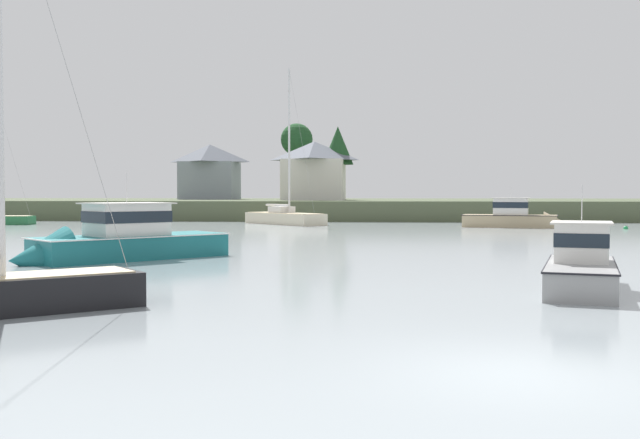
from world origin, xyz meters
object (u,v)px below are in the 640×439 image
at_px(mooring_buoy_white, 143,235).
at_px(mooring_buoy_green, 626,228).
at_px(cruiser_sand, 519,221).
at_px(cruiser_grey, 581,274).
at_px(sailboat_cream, 284,221).
at_px(cruiser_teal, 111,247).

bearing_deg(mooring_buoy_white, mooring_buoy_green, 19.00).
relative_size(cruiser_sand, mooring_buoy_white, 21.40).
relative_size(cruiser_grey, mooring_buoy_white, 15.83).
bearing_deg(mooring_buoy_green, cruiser_sand, 164.87).
distance_m(sailboat_cream, mooring_buoy_white, 20.68).
distance_m(cruiser_teal, mooring_buoy_white, 18.87).
bearing_deg(cruiser_grey, sailboat_cream, 108.89).
height_order(sailboat_cream, cruiser_sand, sailboat_cream).
xyz_separation_m(cruiser_teal, mooring_buoy_green, (31.88, 30.87, -0.51)).
xyz_separation_m(cruiser_sand, cruiser_teal, (-23.64, -33.10, -0.01)).
bearing_deg(mooring_buoy_green, cruiser_teal, -135.92).
xyz_separation_m(mooring_buoy_green, mooring_buoy_white, (-36.62, -12.61, 0.00)).
bearing_deg(cruiser_sand, mooring_buoy_white, -152.39).
height_order(cruiser_teal, mooring_buoy_white, cruiser_teal).
height_order(cruiser_grey, sailboat_cream, sailboat_cream).
distance_m(cruiser_sand, mooring_buoy_white, 32.03).
height_order(sailboat_cream, cruiser_teal, sailboat_cream).
height_order(cruiser_sand, mooring_buoy_white, cruiser_sand).
xyz_separation_m(sailboat_cream, cruiser_sand, (21.13, -4.53, 0.28)).
bearing_deg(mooring_buoy_white, cruiser_grey, -48.96).
distance_m(cruiser_grey, cruiser_teal, 19.83).
relative_size(cruiser_grey, mooring_buoy_green, 15.94).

